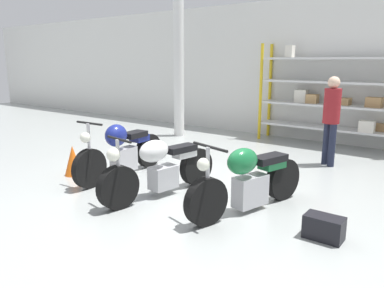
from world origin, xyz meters
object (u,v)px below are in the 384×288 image
Objects in this scene: traffic_cone at (73,160)px; person_browsing at (331,114)px; motorcycle_blue at (121,150)px; shelving_rack at (334,96)px; toolbox at (324,228)px; motorcycle_green at (248,180)px; motorcycle_white at (160,168)px.

person_browsing is at bearing 44.53° from traffic_cone.
shelving_rack is at bearing 151.86° from motorcycle_blue.
motorcycle_blue is at bearing 175.83° from toolbox.
toolbox is (0.96, -3.24, -0.90)m from person_browsing.
traffic_cone is (-3.35, -0.42, -0.17)m from motorcycle_green.
toolbox is at bearing 82.47° from motorcycle_blue.
motorcycle_blue is 1.23× the size of person_browsing.
motorcycle_green is at bearing 110.60° from motorcycle_white.
shelving_rack is 2.08× the size of person_browsing.
motorcycle_blue reaches higher than motorcycle_green.
motorcycle_green is (1.37, 0.27, 0.01)m from motorcycle_white.
person_browsing is (1.52, 3.30, 0.60)m from motorcycle_white.
motorcycle_blue is at bearing -7.84° from person_browsing.
motorcycle_white is (-1.00, -5.13, -0.79)m from shelving_rack.
motorcycle_white is at bearing 4.40° from traffic_cone.
shelving_rack is 5.35m from motorcycle_blue.
traffic_cone is at bearing -119.46° from shelving_rack.
person_browsing reaches higher than toolbox.
person_browsing is at bearing -167.53° from motorcycle_green.
motorcycle_white reaches higher than traffic_cone.
shelving_rack is at bearing -129.32° from person_browsing.
motorcycle_blue is 1.00× the size of motorcycle_white.
motorcycle_blue is at bearing -75.85° from motorcycle_green.
motorcycle_white reaches higher than toolbox.
motorcycle_blue is 2.59m from motorcycle_green.
motorcycle_white is 3.92× the size of traffic_cone.
person_browsing is 3.50m from toolbox.
motorcycle_green is 3.78× the size of traffic_cone.
person_browsing is (0.15, 3.03, 0.59)m from motorcycle_green.
person_browsing reaches higher than motorcycle_blue.
person_browsing is 3.19× the size of traffic_cone.
motorcycle_white is 1.04× the size of motorcycle_green.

